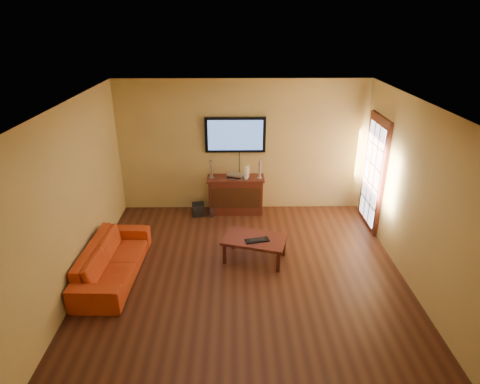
{
  "coord_description": "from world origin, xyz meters",
  "views": [
    {
      "loc": [
        -0.16,
        -5.29,
        3.79
      ],
      "look_at": [
        -0.07,
        0.8,
        1.1
      ],
      "focal_mm": 30.0,
      "sensor_mm": 36.0,
      "label": 1
    }
  ],
  "objects_px": {
    "media_console": "(236,195)",
    "game_console": "(247,172)",
    "keyboard": "(257,240)",
    "sofa": "(112,255)",
    "av_receiver": "(236,176)",
    "speaker_left": "(211,170)",
    "television": "(235,135)",
    "subwoofer": "(198,209)",
    "bottle": "(212,213)",
    "coffee_table": "(255,241)",
    "speaker_right": "(260,170)"
  },
  "relations": [
    {
      "from": "game_console",
      "to": "bottle",
      "type": "xyz_separation_m",
      "value": [
        -0.72,
        -0.22,
        -0.8
      ]
    },
    {
      "from": "television",
      "to": "coffee_table",
      "type": "xyz_separation_m",
      "value": [
        0.31,
        -1.98,
        -1.26
      ]
    },
    {
      "from": "coffee_table",
      "to": "bottle",
      "type": "height_order",
      "value": "coffee_table"
    },
    {
      "from": "television",
      "to": "speaker_left",
      "type": "height_order",
      "value": "television"
    },
    {
      "from": "speaker_left",
      "to": "television",
      "type": "bearing_deg",
      "value": 21.16
    },
    {
      "from": "av_receiver",
      "to": "bottle",
      "type": "height_order",
      "value": "av_receiver"
    },
    {
      "from": "speaker_right",
      "to": "keyboard",
      "type": "bearing_deg",
      "value": -94.44
    },
    {
      "from": "media_console",
      "to": "av_receiver",
      "type": "xyz_separation_m",
      "value": [
        0.01,
        -0.0,
        0.42
      ]
    },
    {
      "from": "game_console",
      "to": "bottle",
      "type": "distance_m",
      "value": 1.1
    },
    {
      "from": "game_console",
      "to": "keyboard",
      "type": "relative_size",
      "value": 0.59
    },
    {
      "from": "sofa",
      "to": "av_receiver",
      "type": "bearing_deg",
      "value": -38.97
    },
    {
      "from": "sofa",
      "to": "speaker_left",
      "type": "distance_m",
      "value": 2.71
    },
    {
      "from": "keyboard",
      "to": "speaker_left",
      "type": "bearing_deg",
      "value": 113.81
    },
    {
      "from": "av_receiver",
      "to": "keyboard",
      "type": "height_order",
      "value": "av_receiver"
    },
    {
      "from": "sofa",
      "to": "television",
      "type": "bearing_deg",
      "value": -36.6
    },
    {
      "from": "sofa",
      "to": "speaker_right",
      "type": "height_order",
      "value": "speaker_right"
    },
    {
      "from": "coffee_table",
      "to": "bottle",
      "type": "distance_m",
      "value": 1.76
    },
    {
      "from": "television",
      "to": "coffee_table",
      "type": "distance_m",
      "value": 2.37
    },
    {
      "from": "coffee_table",
      "to": "av_receiver",
      "type": "bearing_deg",
      "value": 99.47
    },
    {
      "from": "speaker_left",
      "to": "subwoofer",
      "type": "distance_m",
      "value": 0.88
    },
    {
      "from": "coffee_table",
      "to": "speaker_left",
      "type": "bearing_deg",
      "value": 113.82
    },
    {
      "from": "television",
      "to": "speaker_left",
      "type": "relative_size",
      "value": 3.21
    },
    {
      "from": "av_receiver",
      "to": "bottle",
      "type": "distance_m",
      "value": 0.9
    },
    {
      "from": "speaker_left",
      "to": "subwoofer",
      "type": "relative_size",
      "value": 1.53
    },
    {
      "from": "media_console",
      "to": "game_console",
      "type": "bearing_deg",
      "value": -7.35
    },
    {
      "from": "av_receiver",
      "to": "game_console",
      "type": "distance_m",
      "value": 0.24
    },
    {
      "from": "bottle",
      "to": "speaker_left",
      "type": "bearing_deg",
      "value": 89.57
    },
    {
      "from": "game_console",
      "to": "av_receiver",
      "type": "bearing_deg",
      "value": -168.23
    },
    {
      "from": "speaker_left",
      "to": "bottle",
      "type": "height_order",
      "value": "speaker_left"
    },
    {
      "from": "sofa",
      "to": "bottle",
      "type": "bearing_deg",
      "value": -34.02
    },
    {
      "from": "television",
      "to": "av_receiver",
      "type": "height_order",
      "value": "television"
    },
    {
      "from": "media_console",
      "to": "keyboard",
      "type": "bearing_deg",
      "value": -79.7
    },
    {
      "from": "coffee_table",
      "to": "game_console",
      "type": "distance_m",
      "value": 1.85
    },
    {
      "from": "coffee_table",
      "to": "bottle",
      "type": "xyz_separation_m",
      "value": [
        -0.79,
        1.55,
        -0.26
      ]
    },
    {
      "from": "sofa",
      "to": "media_console",
      "type": "bearing_deg",
      "value": -38.82
    },
    {
      "from": "av_receiver",
      "to": "game_console",
      "type": "relative_size",
      "value": 1.38
    },
    {
      "from": "sofa",
      "to": "keyboard",
      "type": "xyz_separation_m",
      "value": [
        2.28,
        0.34,
        0.04
      ]
    },
    {
      "from": "media_console",
      "to": "keyboard",
      "type": "height_order",
      "value": "media_console"
    },
    {
      "from": "television",
      "to": "speaker_left",
      "type": "xyz_separation_m",
      "value": [
        -0.49,
        -0.19,
        -0.67
      ]
    },
    {
      "from": "keyboard",
      "to": "sofa",
      "type": "bearing_deg",
      "value": -171.41
    },
    {
      "from": "sofa",
      "to": "keyboard",
      "type": "distance_m",
      "value": 2.3
    },
    {
      "from": "coffee_table",
      "to": "game_console",
      "type": "xyz_separation_m",
      "value": [
        -0.08,
        1.77,
        0.54
      ]
    },
    {
      "from": "media_console",
      "to": "bottle",
      "type": "distance_m",
      "value": 0.62
    },
    {
      "from": "av_receiver",
      "to": "bottle",
      "type": "bearing_deg",
      "value": -132.32
    },
    {
      "from": "media_console",
      "to": "keyboard",
      "type": "distance_m",
      "value": 1.92
    },
    {
      "from": "speaker_left",
      "to": "bottle",
      "type": "xyz_separation_m",
      "value": [
        -0.0,
        -0.24,
        -0.85
      ]
    },
    {
      "from": "media_console",
      "to": "sofa",
      "type": "distance_m",
      "value": 2.95
    },
    {
      "from": "coffee_table",
      "to": "av_receiver",
      "type": "distance_m",
      "value": 1.88
    },
    {
      "from": "sofa",
      "to": "av_receiver",
      "type": "relative_size",
      "value": 5.66
    },
    {
      "from": "game_console",
      "to": "sofa",
      "type": "bearing_deg",
      "value": -116.43
    }
  ]
}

